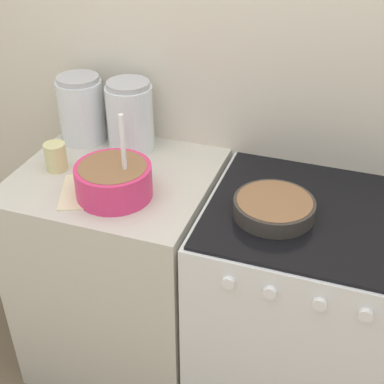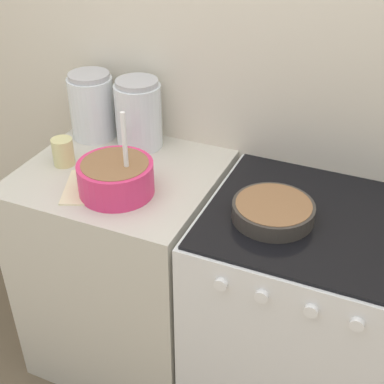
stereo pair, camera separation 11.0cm
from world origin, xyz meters
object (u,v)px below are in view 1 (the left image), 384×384
at_px(baking_pan, 274,207).
at_px(storage_jar_left, 82,113).
at_px(tin_can, 56,157).
at_px(mixing_bowl, 114,179).
at_px(storage_jar_middle, 130,120).
at_px(stove, 299,314).

relative_size(baking_pan, storage_jar_left, 0.99).
relative_size(baking_pan, tin_can, 2.54).
bearing_deg(baking_pan, storage_jar_left, 161.98).
xyz_separation_m(mixing_bowl, baking_pan, (0.53, 0.06, -0.04)).
distance_m(storage_jar_middle, tin_can, 0.31).
xyz_separation_m(stove, baking_pan, (-0.12, -0.06, 0.49)).
xyz_separation_m(storage_jar_left, tin_can, (0.02, -0.24, -0.06)).
xyz_separation_m(baking_pan, tin_can, (-0.81, 0.02, 0.02)).
height_order(stove, baking_pan, baking_pan).
distance_m(baking_pan, tin_can, 0.81).
distance_m(storage_jar_left, storage_jar_middle, 0.21).
height_order(stove, storage_jar_middle, storage_jar_middle).
xyz_separation_m(mixing_bowl, storage_jar_left, (-0.30, 0.33, 0.05)).
relative_size(mixing_bowl, storage_jar_left, 1.16).
bearing_deg(stove, baking_pan, -154.74).
bearing_deg(tin_can, storage_jar_left, 94.91).
height_order(baking_pan, storage_jar_middle, storage_jar_middle).
height_order(baking_pan, storage_jar_left, storage_jar_left).
bearing_deg(storage_jar_middle, storage_jar_left, -180.00).
xyz_separation_m(storage_jar_left, storage_jar_middle, (0.21, 0.00, 0.00)).
height_order(storage_jar_left, tin_can, storage_jar_left).
relative_size(stove, storage_jar_left, 3.52).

